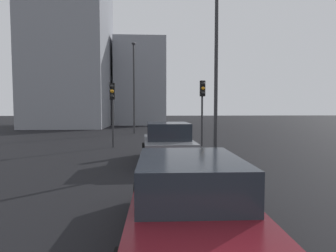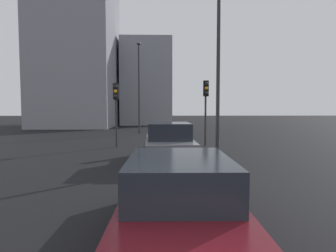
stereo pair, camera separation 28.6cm
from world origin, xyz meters
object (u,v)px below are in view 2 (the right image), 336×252
(street_lamp_kerbside, at_px, (219,40))
(street_lamp_far, at_px, (139,81))
(car_grey_lead, at_px, (169,143))
(traffic_light_near_right, at_px, (206,99))
(traffic_light_near_left, at_px, (116,101))
(car_maroon_second, at_px, (179,201))

(street_lamp_kerbside, distance_m, street_lamp_far, 12.96)
(car_grey_lead, distance_m, traffic_light_near_right, 5.61)
(car_grey_lead, height_order, traffic_light_near_right, traffic_light_near_right)
(traffic_light_near_left, bearing_deg, car_grey_lead, 32.74)
(traffic_light_near_right, distance_m, street_lamp_far, 9.75)
(car_grey_lead, distance_m, traffic_light_near_left, 5.55)
(car_maroon_second, bearing_deg, traffic_light_near_right, -10.44)
(street_lamp_kerbside, height_order, street_lamp_far, street_lamp_kerbside)
(traffic_light_near_right, distance_m, street_lamp_kerbside, 4.47)
(traffic_light_near_left, height_order, traffic_light_near_right, traffic_light_near_right)
(traffic_light_near_right, relative_size, street_lamp_far, 0.48)
(car_maroon_second, height_order, traffic_light_near_left, traffic_light_near_left)
(street_lamp_kerbside, bearing_deg, street_lamp_far, 19.91)
(traffic_light_near_left, height_order, street_lamp_kerbside, street_lamp_kerbside)
(car_maroon_second, bearing_deg, car_grey_lead, 0.29)
(traffic_light_near_left, bearing_deg, street_lamp_kerbside, 56.21)
(car_grey_lead, bearing_deg, street_lamp_far, 7.75)
(street_lamp_kerbside, bearing_deg, traffic_light_near_right, -0.97)
(car_grey_lead, bearing_deg, traffic_light_near_right, -27.35)
(car_grey_lead, xyz_separation_m, traffic_light_near_left, (4.41, 2.84, 1.82))
(car_maroon_second, distance_m, traffic_light_near_left, 11.95)
(car_maroon_second, height_order, street_lamp_kerbside, street_lamp_kerbside)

